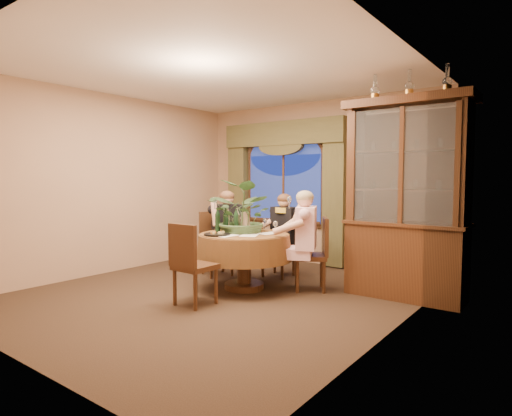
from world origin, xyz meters
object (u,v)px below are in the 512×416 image
Objects in this scene: person_pink at (306,242)px; wine_bottle_5 at (226,220)px; person_back at (227,234)px; oil_lamp_center at (409,84)px; centerpiece_plant at (244,188)px; wine_bottle_0 at (228,219)px; chair_back_right at (278,245)px; chair_back at (217,244)px; chair_right at (310,254)px; dining_table at (244,261)px; wine_bottle_3 at (237,220)px; wine_bottle_4 at (218,220)px; china_cabinet at (406,199)px; wine_bottle_2 at (236,221)px; oil_lamp_right at (447,79)px; olive_bowl at (242,232)px; chair_front_left at (195,264)px; stoneware_vase at (245,222)px; person_scarf at (285,236)px; wine_bottle_1 at (238,219)px; oil_lamp_left at (375,88)px.

wine_bottle_5 is (-1.07, -0.36, 0.25)m from person_pink.
oil_lamp_center is at bearing 132.12° from person_back.
wine_bottle_0 is at bearing 176.32° from centerpiece_plant.
chair_back is at bearing 29.11° from chair_back_right.
wine_bottle_0 is 1.00× the size of wine_bottle_5.
oil_lamp_center is 2.46m from chair_right.
dining_table is 0.88m from person_pink.
wine_bottle_4 is at bearing -140.89° from wine_bottle_3.
china_cabinet is at bearing 21.50° from wine_bottle_3.
china_cabinet is at bearing 24.34° from wine_bottle_2.
wine_bottle_0 is (-2.68, -0.75, -1.71)m from oil_lamp_right.
olive_bowl is (0.08, -0.17, -0.58)m from centerpiece_plant.
person_pink is at bearing -154.82° from oil_lamp_center.
wine_bottle_4 is (-0.37, 0.81, 0.44)m from chair_front_left.
stoneware_vase is 0.32m from wine_bottle_0.
wine_bottle_4 is 0.11m from wine_bottle_5.
chair_right is at bearing 149.87° from chair_back_right.
person_back reaches higher than person_scarf.
wine_bottle_0 is (0.28, -0.30, 0.26)m from person_back.
person_back reaches higher than chair_back.
oil_lamp_right is (2.29, 0.87, 2.25)m from dining_table.
china_cabinet reaches higher than wine_bottle_1.
wine_bottle_3 is 0.16m from wine_bottle_5.
wine_bottle_5 is at bearing -151.90° from wine_bottle_3.
china_cabinet reaches higher than stoneware_vase.
china_cabinet is 2.47m from wine_bottle_4.
person_back is 3.95× the size of wine_bottle_5.
wine_bottle_3 is at bearing -158.50° from oil_lamp_center.
centerpiece_plant is (0.60, -0.32, 0.70)m from person_back.
wine_bottle_0 is (-0.41, 0.19, 0.14)m from olive_bowl.
person_scarf is at bearing 179.41° from oil_lamp_left.
dining_table is 0.89m from chair_right.
dining_table is 1.34× the size of chair_back.
chair_front_left is at bearing -129.09° from oil_lamp_left.
person_back reaches higher than olive_bowl.
oil_lamp_left is 2.61m from chair_back_right.
person_back is 3.95× the size of wine_bottle_0.
chair_back is 0.79m from wine_bottle_5.
chair_back_right is at bearing 80.67° from wine_bottle_3.
person_pink is (0.79, -0.54, 0.19)m from chair_back_right.
chair_right is at bearing 37.21° from olive_bowl.
person_scarf is 3.83× the size of wine_bottle_0.
oil_lamp_right is (0.43, 0.00, 0.00)m from oil_lamp_center.
wine_bottle_4 is at bearing -146.17° from stoneware_vase.
chair_back_right and chair_front_left have the same top height.
person_back reaches higher than chair_back_right.
centerpiece_plant is 3.13× the size of wine_bottle_4.
chair_front_left is (0.03, -1.79, 0.00)m from chair_back_right.
wine_bottle_3 is (-0.93, -0.28, 0.25)m from person_pink.
dining_table is 1.34× the size of chair_front_left.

